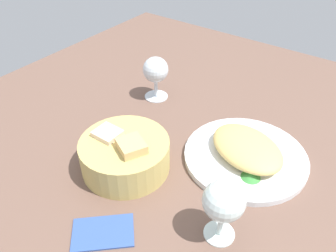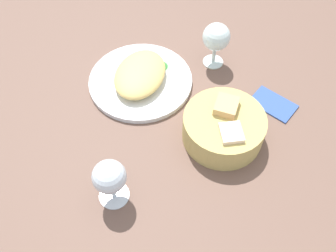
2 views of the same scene
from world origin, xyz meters
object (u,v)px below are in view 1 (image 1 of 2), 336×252
wine_glass_near (156,72)px  wine_glass_far (224,202)px  folded_napkin (103,232)px  bread_basket (125,154)px  plate (245,157)px

wine_glass_near → wine_glass_far: wine_glass_far is taller
wine_glass_far → folded_napkin: wine_glass_far is taller
bread_basket → folded_napkin: size_ratio=1.73×
plate → bread_basket: size_ratio=1.44×
plate → wine_glass_near: (31.90, -8.70, 7.34)cm
bread_basket → wine_glass_far: (-24.88, 3.02, 4.86)cm
folded_napkin → plate: bearing=-152.9°
bread_basket → wine_glass_near: (11.94, -26.38, 4.24)cm
wine_glass_near → wine_glass_far: size_ratio=0.95×
plate → wine_glass_near: bearing=-15.3°
plate → bread_basket: (19.96, 17.68, 3.10)cm
bread_basket → folded_napkin: (-7.92, 15.12, -3.40)cm
wine_glass_near → folded_napkin: size_ratio=1.11×
wine_glass_near → folded_napkin: bearing=115.6°
bread_basket → wine_glass_far: wine_glass_far is taller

